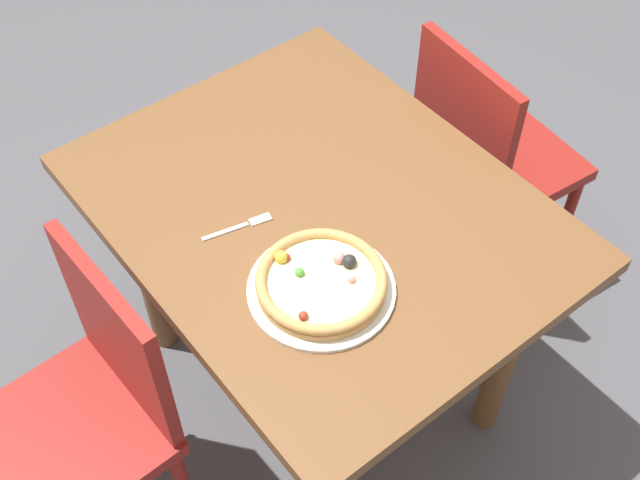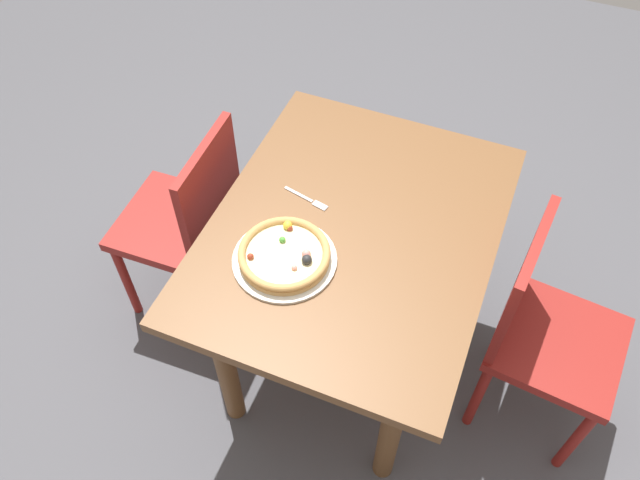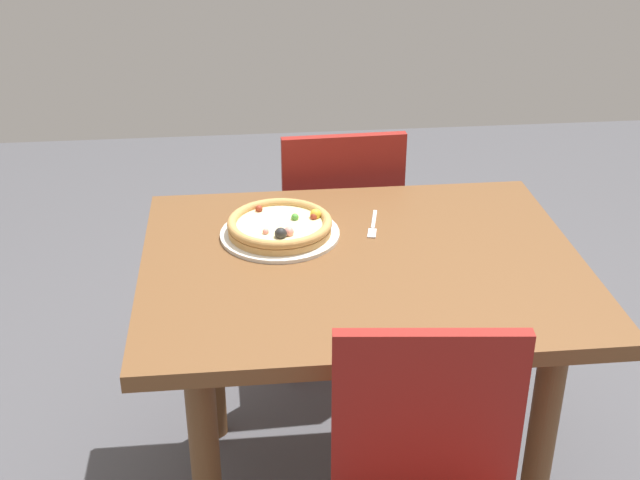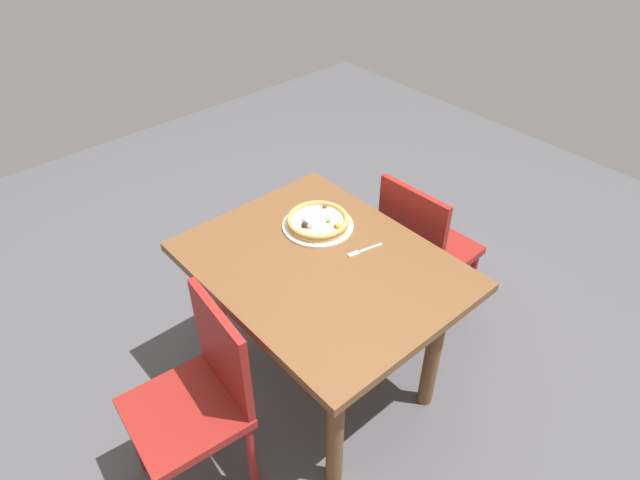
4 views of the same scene
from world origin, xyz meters
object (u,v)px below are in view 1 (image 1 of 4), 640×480
plate (321,289)px  dining_table (319,240)px  pizza (321,281)px  chair_far (485,158)px  chair_near (87,413)px  fork (243,225)px

plate → dining_table: bearing=142.9°
pizza → plate: bearing=-30.9°
pizza → dining_table: bearing=142.9°
chair_far → pizza: size_ratio=3.23×
chair_near → plate: bearing=-115.2°
chair_far → fork: chair_far is taller
chair_near → plate: (0.21, 0.50, 0.27)m
dining_table → pizza: (0.20, -0.15, 0.15)m
dining_table → plate: 0.28m
dining_table → chair_near: 0.67m
chair_near → pizza: chair_near is taller
chair_far → chair_near: bearing=-83.2°
plate → fork: 0.25m
dining_table → chair_far: chair_far is taller
chair_far → pizza: (0.24, -0.80, 0.30)m
dining_table → plate: size_ratio=3.50×
chair_near → fork: bearing=-87.4°
plate → pizza: (-0.00, 0.00, 0.03)m
dining_table → fork: fork is taller
chair_near → chair_far: bearing=-91.0°
pizza → fork: (-0.25, -0.03, -0.03)m
plate → pizza: bearing=149.1°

